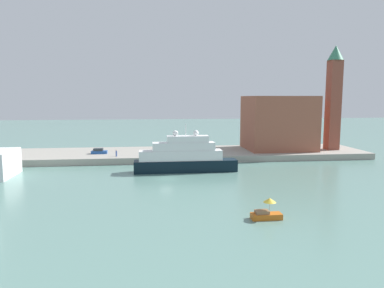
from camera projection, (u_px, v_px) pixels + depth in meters
name	position (u px, v px, depth m)	size (l,w,h in m)	color
ground	(167.00, 179.00, 71.37)	(400.00, 400.00, 0.00)	slate
quay_dock	(162.00, 154.00, 97.02)	(110.00, 20.28, 1.62)	gray
large_yacht	(184.00, 157.00, 77.88)	(22.33, 3.73, 10.43)	black
small_motorboat	(266.00, 212.00, 47.62)	(4.07, 1.69, 2.88)	#C66019
harbor_building	(278.00, 123.00, 100.47)	(18.01, 15.10, 14.88)	#93513D
bell_tower	(334.00, 94.00, 98.70)	(4.22, 4.22, 28.54)	brown
parked_car	(99.00, 151.00, 92.93)	(4.05, 1.81, 1.42)	#1E4C99
person_figure	(116.00, 153.00, 88.55)	(0.36, 0.36, 1.66)	#334C8C
mooring_bollard	(180.00, 155.00, 88.37)	(0.52, 0.52, 0.88)	black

